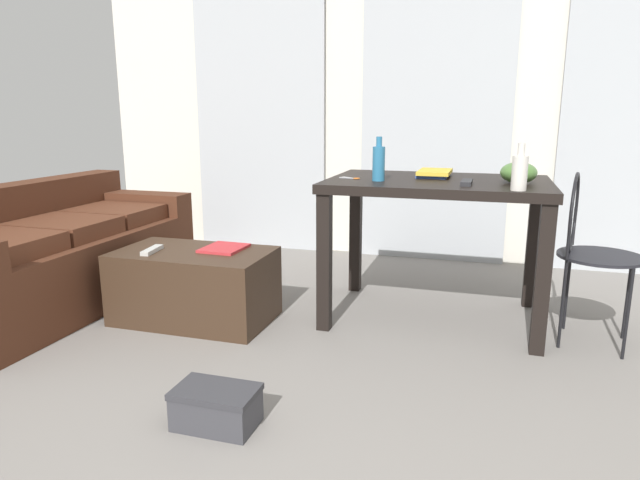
# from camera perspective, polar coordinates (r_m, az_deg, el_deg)

# --- Properties ---
(ground_plane) EXTENTS (7.51, 7.51, 0.00)m
(ground_plane) POSITION_cam_1_polar(r_m,az_deg,el_deg) (2.84, 7.00, -11.17)
(ground_plane) COLOR gray
(wall_back) EXTENTS (5.71, 0.10, 2.69)m
(wall_back) POSITION_cam_1_polar(r_m,az_deg,el_deg) (4.55, 11.96, 15.03)
(wall_back) COLOR silver
(wall_back) RESTS_ON ground
(curtains) EXTENTS (4.06, 0.03, 2.42)m
(curtains) POSITION_cam_1_polar(r_m,az_deg,el_deg) (4.46, 11.78, 13.38)
(curtains) COLOR #B2B7BC
(curtains) RESTS_ON ground
(couch) EXTENTS (0.81, 1.84, 0.73)m
(couch) POSITION_cam_1_polar(r_m,az_deg,el_deg) (3.77, -25.66, -1.46)
(couch) COLOR #4C2819
(couch) RESTS_ON ground
(coffee_table) EXTENTS (0.86, 0.51, 0.40)m
(coffee_table) POSITION_cam_1_polar(r_m,az_deg,el_deg) (3.23, -12.71, -4.57)
(coffee_table) COLOR #382619
(coffee_table) RESTS_ON ground
(craft_table) EXTENTS (1.19, 0.82, 0.80)m
(craft_table) POSITION_cam_1_polar(r_m,az_deg,el_deg) (3.15, 11.91, 3.97)
(craft_table) COLOR black
(craft_table) RESTS_ON ground
(wire_chair) EXTENTS (0.41, 0.43, 0.87)m
(wire_chair) POSITION_cam_1_polar(r_m,az_deg,el_deg) (3.07, 25.71, 0.06)
(wire_chair) COLOR black
(wire_chair) RESTS_ON ground
(bottle_near) EXTENTS (0.07, 0.07, 0.23)m
(bottle_near) POSITION_cam_1_polar(r_m,az_deg,el_deg) (3.01, 6.04, 7.90)
(bottle_near) COLOR teal
(bottle_near) RESTS_ON craft_table
(bottle_far) EXTENTS (0.07, 0.07, 0.22)m
(bottle_far) POSITION_cam_1_polar(r_m,az_deg,el_deg) (2.78, 19.78, 6.61)
(bottle_far) COLOR beige
(bottle_far) RESTS_ON craft_table
(bowl) EXTENTS (0.18, 0.18, 0.11)m
(bowl) POSITION_cam_1_polar(r_m,az_deg,el_deg) (3.07, 19.69, 6.51)
(bowl) COLOR #477033
(bowl) RESTS_ON craft_table
(book_stack) EXTENTS (0.18, 0.29, 0.04)m
(book_stack) POSITION_cam_1_polar(r_m,az_deg,el_deg) (3.26, 11.61, 6.72)
(book_stack) COLOR #33519E
(book_stack) RESTS_ON craft_table
(tv_remote_on_table) EXTENTS (0.06, 0.18, 0.02)m
(tv_remote_on_table) POSITION_cam_1_polar(r_m,az_deg,el_deg) (2.94, 14.80, 5.73)
(tv_remote_on_table) COLOR #232326
(tv_remote_on_table) RESTS_ON craft_table
(scissors) EXTENTS (0.12, 0.08, 0.00)m
(scissors) POSITION_cam_1_polar(r_m,az_deg,el_deg) (3.12, 3.32, 6.36)
(scissors) COLOR #9EA0A5
(scissors) RESTS_ON craft_table
(tv_remote_primary) EXTENTS (0.07, 0.19, 0.02)m
(tv_remote_primary) POSITION_cam_1_polar(r_m,az_deg,el_deg) (3.20, -16.84, -1.00)
(tv_remote_primary) COLOR #B7B7B2
(tv_remote_primary) RESTS_ON coffee_table
(magazine) EXTENTS (0.22, 0.26, 0.02)m
(magazine) POSITION_cam_1_polar(r_m,az_deg,el_deg) (3.17, -9.80, -0.82)
(magazine) COLOR red
(magazine) RESTS_ON coffee_table
(shoebox) EXTENTS (0.31, 0.20, 0.15)m
(shoebox) POSITION_cam_1_polar(r_m,az_deg,el_deg) (2.21, -10.58, -16.47)
(shoebox) COLOR #38383D
(shoebox) RESTS_ON ground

